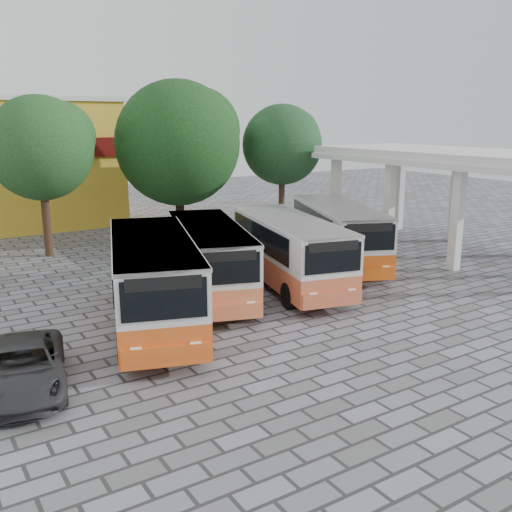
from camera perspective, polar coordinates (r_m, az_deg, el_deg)
ground at (r=21.82m, az=9.78°, el=-5.28°), size 90.00×90.00×0.00m
terminal_shelter at (r=31.20m, az=19.74°, el=9.03°), size 6.80×15.80×5.40m
bus_far_left at (r=19.54m, az=-10.24°, el=-2.05°), size 5.15×9.13×3.09m
bus_centre_left at (r=22.68m, az=-4.72°, el=0.03°), size 4.88×8.57×2.90m
bus_centre_right at (r=23.91m, az=3.39°, el=0.80°), size 4.29×8.55×2.93m
bus_far_right at (r=27.63m, az=8.21°, el=2.48°), size 5.45×8.81×2.97m
tree_left at (r=30.89m, az=-20.69°, el=10.38°), size 5.49×5.23×8.15m
tree_middle at (r=33.83m, az=-7.72°, el=11.53°), size 7.55×7.19×9.18m
tree_right at (r=36.63m, az=2.69°, el=11.32°), size 5.28×5.03×7.87m
parked_car at (r=16.42m, az=-22.20°, el=-10.28°), size 2.97×4.83×1.25m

